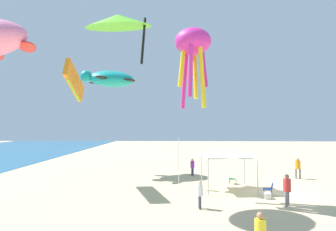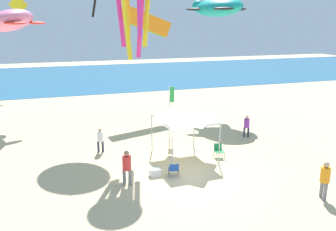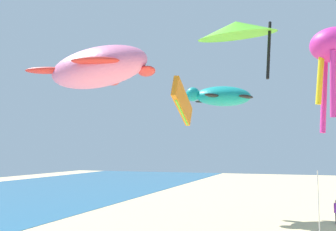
{
  "view_description": "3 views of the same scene",
  "coord_description": "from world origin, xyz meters",
  "px_view_note": "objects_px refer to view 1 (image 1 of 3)",
  "views": [
    {
      "loc": [
        -20.31,
        6.55,
        4.82
      ],
      "look_at": [
        -0.82,
        7.14,
        5.41
      ],
      "focal_mm": 30.4,
      "sensor_mm": 36.0,
      "label": 1
    },
    {
      "loc": [
        -6.27,
        -16.36,
        8.1
      ],
      "look_at": [
        0.65,
        5.3,
        2.03
      ],
      "focal_mm": 37.71,
      "sensor_mm": 36.0,
      "label": 2
    },
    {
      "loc": [
        -21.89,
        7.18,
        4.97
      ],
      "look_at": [
        -0.82,
        14.71,
        7.06
      ],
      "focal_mm": 40.04,
      "sensor_mm": 36.0,
      "label": 3
    }
  ],
  "objects_px": {
    "canopy_tent": "(228,153)",
    "kite_turtle_teal": "(111,79)",
    "person_kite_handler": "(200,192)",
    "kite_octopus_magenta": "(193,46)",
    "kite_parafoil_orange": "(74,82)",
    "person_by_tent": "(192,165)",
    "folding_chair_near_cooler": "(269,188)",
    "banner_flag": "(179,157)",
    "kite_delta_lime": "(118,21)",
    "cooler_box": "(267,195)",
    "person_watching_sky": "(287,187)",
    "person_beachcomber": "(298,166)",
    "folding_chair_left_of_tent": "(231,178)"
  },
  "relations": [
    {
      "from": "canopy_tent",
      "to": "kite_turtle_teal",
      "type": "relative_size",
      "value": 0.66
    },
    {
      "from": "person_kite_handler",
      "to": "kite_octopus_magenta",
      "type": "xyz_separation_m",
      "value": [
        2.41,
        0.23,
        9.11
      ]
    },
    {
      "from": "kite_parafoil_orange",
      "to": "canopy_tent",
      "type": "bearing_deg",
      "value": -98.31
    },
    {
      "from": "kite_octopus_magenta",
      "to": "person_by_tent",
      "type": "bearing_deg",
      "value": 72.1
    },
    {
      "from": "folding_chair_near_cooler",
      "to": "banner_flag",
      "type": "bearing_deg",
      "value": -93.21
    },
    {
      "from": "person_kite_handler",
      "to": "kite_delta_lime",
      "type": "height_order",
      "value": "kite_delta_lime"
    },
    {
      "from": "cooler_box",
      "to": "person_watching_sky",
      "type": "bearing_deg",
      "value": -158.31
    },
    {
      "from": "cooler_box",
      "to": "kite_parafoil_orange",
      "type": "relative_size",
      "value": 0.13
    },
    {
      "from": "person_kite_handler",
      "to": "kite_octopus_magenta",
      "type": "relative_size",
      "value": 0.3
    },
    {
      "from": "banner_flag",
      "to": "person_beachcomber",
      "type": "distance_m",
      "value": 11.43
    },
    {
      "from": "folding_chair_left_of_tent",
      "to": "kite_delta_lime",
      "type": "xyz_separation_m",
      "value": [
        -5.85,
        8.03,
        10.77
      ]
    },
    {
      "from": "folding_chair_left_of_tent",
      "to": "kite_parafoil_orange",
      "type": "bearing_deg",
      "value": 104.29
    },
    {
      "from": "person_by_tent",
      "to": "kite_parafoil_orange",
      "type": "bearing_deg",
      "value": 140.56
    },
    {
      "from": "folding_chair_left_of_tent",
      "to": "person_kite_handler",
      "type": "height_order",
      "value": "person_kite_handler"
    },
    {
      "from": "folding_chair_left_of_tent",
      "to": "cooler_box",
      "type": "relative_size",
      "value": 1.31
    },
    {
      "from": "person_by_tent",
      "to": "person_beachcomber",
      "type": "bearing_deg",
      "value": -74.6
    },
    {
      "from": "person_watching_sky",
      "to": "cooler_box",
      "type": "bearing_deg",
      "value": -122.15
    },
    {
      "from": "kite_delta_lime",
      "to": "kite_turtle_teal",
      "type": "bearing_deg",
      "value": -61.3
    },
    {
      "from": "person_watching_sky",
      "to": "kite_octopus_magenta",
      "type": "xyz_separation_m",
      "value": [
        1.72,
        5.42,
        8.95
      ]
    },
    {
      "from": "person_kite_handler",
      "to": "person_by_tent",
      "type": "distance_m",
      "value": 10.43
    },
    {
      "from": "folding_chair_near_cooler",
      "to": "kite_parafoil_orange",
      "type": "bearing_deg",
      "value": -85.51
    },
    {
      "from": "banner_flag",
      "to": "person_beachcomber",
      "type": "height_order",
      "value": "banner_flag"
    },
    {
      "from": "folding_chair_left_of_tent",
      "to": "person_kite_handler",
      "type": "xyz_separation_m",
      "value": [
        -6.82,
        3.09,
        0.46
      ]
    },
    {
      "from": "person_watching_sky",
      "to": "person_beachcomber",
      "type": "distance_m",
      "value": 9.51
    },
    {
      "from": "person_watching_sky",
      "to": "kite_parafoil_orange",
      "type": "height_order",
      "value": "kite_parafoil_orange"
    },
    {
      "from": "cooler_box",
      "to": "canopy_tent",
      "type": "bearing_deg",
      "value": 40.56
    },
    {
      "from": "person_beachcomber",
      "to": "person_by_tent",
      "type": "distance_m",
      "value": 9.33
    },
    {
      "from": "cooler_box",
      "to": "kite_octopus_magenta",
      "type": "bearing_deg",
      "value": 89.22
    },
    {
      "from": "person_beachcomber",
      "to": "kite_parafoil_orange",
      "type": "xyz_separation_m",
      "value": [
        -3.76,
        18.72,
        7.01
      ]
    },
    {
      "from": "folding_chair_near_cooler",
      "to": "banner_flag",
      "type": "relative_size",
      "value": 0.21
    },
    {
      "from": "banner_flag",
      "to": "canopy_tent",
      "type": "bearing_deg",
      "value": -94.73
    },
    {
      "from": "folding_chair_near_cooler",
      "to": "person_by_tent",
      "type": "distance_m",
      "value": 8.65
    },
    {
      "from": "kite_delta_lime",
      "to": "folding_chair_left_of_tent",
      "type": "bearing_deg",
      "value": -130.75
    },
    {
      "from": "person_kite_handler",
      "to": "kite_parafoil_orange",
      "type": "xyz_separation_m",
      "value": [
        5.46,
        9.3,
        7.17
      ]
    },
    {
      "from": "canopy_tent",
      "to": "person_watching_sky",
      "type": "distance_m",
      "value": 5.19
    },
    {
      "from": "cooler_box",
      "to": "person_watching_sky",
      "type": "distance_m",
      "value": 1.99
    },
    {
      "from": "folding_chair_left_of_tent",
      "to": "person_by_tent",
      "type": "xyz_separation_m",
      "value": [
        3.61,
        2.92,
        0.47
      ]
    },
    {
      "from": "person_by_tent",
      "to": "cooler_box",
      "type": "bearing_deg",
      "value": -128.72
    },
    {
      "from": "banner_flag",
      "to": "person_beachcomber",
      "type": "xyz_separation_m",
      "value": [
        4.13,
        -10.59,
        -1.22
      ]
    },
    {
      "from": "folding_chair_left_of_tent",
      "to": "banner_flag",
      "type": "relative_size",
      "value": 0.21
    },
    {
      "from": "folding_chair_left_of_tent",
      "to": "kite_delta_lime",
      "type": "bearing_deg",
      "value": 134.08
    },
    {
      "from": "person_beachcomber",
      "to": "kite_delta_lime",
      "type": "bearing_deg",
      "value": 41.72
    },
    {
      "from": "kite_octopus_magenta",
      "to": "folding_chair_left_of_tent",
      "type": "bearing_deg",
      "value": 37.99
    },
    {
      "from": "folding_chair_left_of_tent",
      "to": "person_by_tent",
      "type": "distance_m",
      "value": 4.67
    },
    {
      "from": "person_watching_sky",
      "to": "kite_delta_lime",
      "type": "bearing_deg",
      "value": -55.43
    },
    {
      "from": "person_kite_handler",
      "to": "person_beachcomber",
      "type": "distance_m",
      "value": 13.18
    },
    {
      "from": "kite_turtle_teal",
      "to": "kite_octopus_magenta",
      "type": "height_order",
      "value": "kite_octopus_magenta"
    },
    {
      "from": "kite_delta_lime",
      "to": "person_beachcomber",
      "type": "bearing_deg",
      "value": -136.96
    },
    {
      "from": "canopy_tent",
      "to": "person_beachcomber",
      "type": "relative_size",
      "value": 1.99
    },
    {
      "from": "person_beachcomber",
      "to": "kite_turtle_teal",
      "type": "relative_size",
      "value": 0.33
    }
  ]
}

